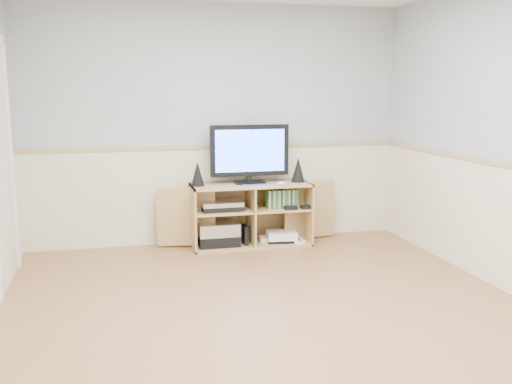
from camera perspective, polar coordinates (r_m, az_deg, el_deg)
room at (r=3.97m, az=0.57°, el=4.39°), size 4.04×4.54×2.54m
media_cabinet at (r=6.04m, az=-0.65°, el=-2.09°), size 1.94×0.47×0.65m
monitor at (r=5.93m, az=-0.64°, el=4.02°), size 0.83×0.18×0.61m
speaker_left at (r=5.82m, az=-5.86°, el=1.83°), size 0.14×0.14×0.25m
speaker_right at (r=6.06m, az=4.24°, el=2.25°), size 0.14×0.14×0.26m
keyboard at (r=5.80m, az=0.10°, el=0.66°), size 0.28×0.12×0.01m
mouse at (r=5.86m, az=2.60°, el=0.87°), size 0.11×0.09×0.04m
av_components at (r=5.94m, az=-3.65°, el=-3.44°), size 0.51×0.31×0.47m
game_consoles at (r=6.11m, az=2.43°, el=-4.47°), size 0.46×0.30×0.11m
game_cases at (r=6.02m, az=2.59°, el=-0.65°), size 0.33×0.14×0.19m
wall_outlet at (r=6.35m, az=5.06°, el=0.95°), size 0.12×0.03×0.12m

